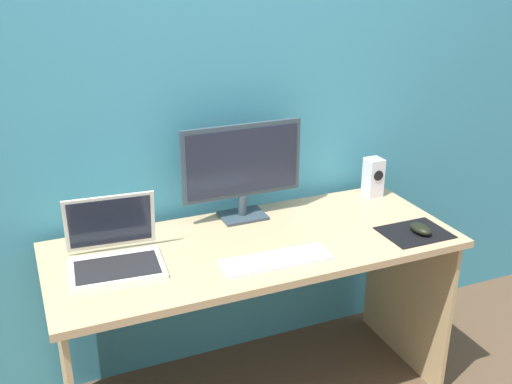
% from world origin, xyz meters
% --- Properties ---
extents(wall_back, '(6.00, 0.04, 2.50)m').
position_xyz_m(wall_back, '(0.00, 0.38, 1.25)').
color(wall_back, teal).
rests_on(wall_back, ground_plane).
extents(desk, '(1.52, 0.62, 0.72)m').
position_xyz_m(desk, '(0.00, 0.00, 0.58)').
color(desk, tan).
rests_on(desk, ground_plane).
extents(monitor, '(0.50, 0.14, 0.39)m').
position_xyz_m(monitor, '(0.04, 0.23, 0.93)').
color(monitor, '#303F4A').
rests_on(monitor, desk).
extents(speaker_right, '(0.07, 0.08, 0.17)m').
position_xyz_m(speaker_right, '(0.66, 0.22, 0.80)').
color(speaker_right, silver).
rests_on(speaker_right, desk).
extents(laptop, '(0.33, 0.30, 0.23)m').
position_xyz_m(laptop, '(-0.51, 0.03, 0.76)').
color(laptop, white).
rests_on(laptop, desk).
extents(keyboard_external, '(0.39, 0.14, 0.01)m').
position_xyz_m(keyboard_external, '(0.01, -0.17, 0.72)').
color(keyboard_external, white).
rests_on(keyboard_external, desk).
extents(mousepad, '(0.25, 0.20, 0.00)m').
position_xyz_m(mousepad, '(0.60, -0.17, 0.72)').
color(mousepad, black).
rests_on(mousepad, desk).
extents(mouse, '(0.07, 0.11, 0.04)m').
position_xyz_m(mouse, '(0.61, -0.18, 0.74)').
color(mouse, black).
rests_on(mouse, mousepad).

